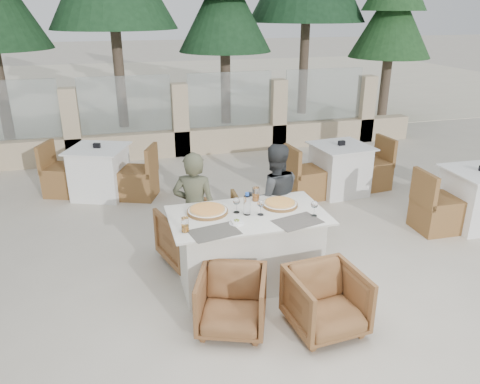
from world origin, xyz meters
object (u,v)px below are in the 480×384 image
object	(u,v)px
wine_glass_near	(261,207)
beer_glass_left	(185,225)
wine_glass_centre	(236,204)
bg_table_a	(100,172)
pizza_left	(207,210)
water_bottle	(247,204)
pizza_right	(280,204)
bg_table_c	(477,198)
armchair_far_right	(262,218)
bg_table_b	(339,169)
armchair_far_left	(193,236)
dining_table	(248,248)
diner_right	(274,199)
olive_dish	(237,222)
armchair_near_right	(326,301)
armchair_near_left	(232,301)
wine_glass_corner	(314,208)
diner_left	(195,209)
beer_glass_right	(256,194)

from	to	relation	value
wine_glass_near	beer_glass_left	xyz separation A→B (m)	(-0.80, -0.17, -0.02)
wine_glass_centre	bg_table_a	xyz separation A→B (m)	(-1.40, 2.85, -0.48)
pizza_left	water_bottle	distance (m)	0.42
pizza_right	water_bottle	distance (m)	0.43
bg_table_c	wine_glass_near	bearing A→B (deg)	-168.83
armchair_far_right	bg_table_b	xyz separation A→B (m)	(1.67, 1.25, 0.07)
armchair_far_left	dining_table	bearing A→B (deg)	114.99
wine_glass_centre	armchair_far_left	distance (m)	0.82
pizza_left	diner_right	size ratio (longest dim) A/B	0.32
beer_glass_left	olive_dish	distance (m)	0.51
olive_dish	armchair_near_right	size ratio (longest dim) A/B	0.17
water_bottle	bg_table_c	bearing A→B (deg)	8.41
wine_glass_centre	armchair_near_left	size ratio (longest dim) A/B	0.30
wine_glass_corner	bg_table_b	world-z (taller)	wine_glass_corner
wine_glass_centre	armchair_near_left	world-z (taller)	wine_glass_centre
armchair_far_left	diner_right	xyz separation A→B (m)	(0.97, 0.03, 0.34)
bg_table_a	bg_table_c	distance (m)	5.39
wine_glass_centre	wine_glass_near	size ratio (longest dim) A/B	1.00
water_bottle	pizza_right	bearing A→B (deg)	16.46
dining_table	armchair_near_right	size ratio (longest dim) A/B	2.50
pizza_right	armchair_near_left	bearing A→B (deg)	-131.40
wine_glass_corner	beer_glass_left	bearing A→B (deg)	-179.93
diner_left	armchair_near_left	bearing A→B (deg)	115.52
armchair_near_left	wine_glass_near	bearing A→B (deg)	76.03
wine_glass_corner	pizza_right	bearing A→B (deg)	125.94
armchair_near_left	bg_table_c	world-z (taller)	bg_table_c
beer_glass_right	bg_table_c	size ratio (longest dim) A/B	0.09
pizza_right	wine_glass_corner	size ratio (longest dim) A/B	2.03
pizza_right	armchair_near_left	xyz separation A→B (m)	(-0.75, -0.85, -0.51)
pizza_right	wine_glass_corner	bearing A→B (deg)	-54.06
pizza_right	bg_table_c	size ratio (longest dim) A/B	0.23
pizza_right	bg_table_a	distance (m)	3.41
pizza_left	water_bottle	bearing A→B (deg)	-21.51
olive_dish	diner_right	world-z (taller)	diner_right
water_bottle	diner_left	xyz separation A→B (m)	(-0.45, 0.52, -0.23)
wine_glass_centre	armchair_far_right	bearing A→B (deg)	54.67
wine_glass_centre	bg_table_a	distance (m)	3.21
wine_glass_corner	bg_table_c	bearing A→B (deg)	14.79
diner_right	bg_table_a	distance (m)	3.09
bg_table_b	bg_table_c	xyz separation A→B (m)	(1.20, -1.58, 0.00)
pizza_left	bg_table_b	xyz separation A→B (m)	(2.49, 1.92, -0.41)
beer_glass_right	armchair_far_left	world-z (taller)	beer_glass_right
armchair_near_right	bg_table_c	bearing A→B (deg)	22.39
dining_table	armchair_near_left	xyz separation A→B (m)	(-0.37, -0.74, -0.11)
wine_glass_centre	bg_table_c	distance (m)	3.47
pizza_right	armchair_near_right	xyz separation A→B (m)	(0.05, -1.09, -0.50)
dining_table	armchair_far_left	bearing A→B (deg)	131.06
armchair_far_left	armchair_near_left	world-z (taller)	armchair_far_left
olive_dish	armchair_far_right	distance (m)	1.26
bg_table_a	beer_glass_right	bearing A→B (deg)	-35.35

